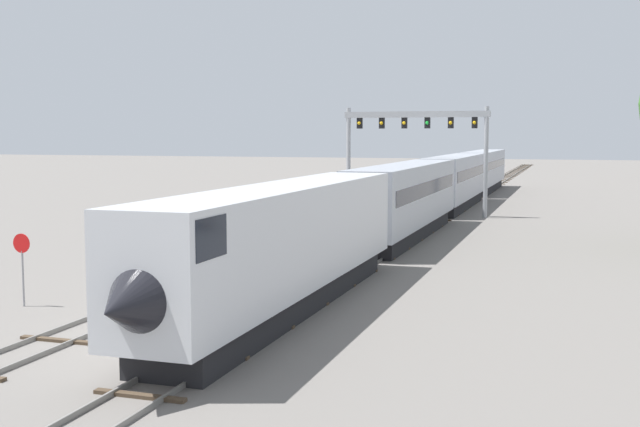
# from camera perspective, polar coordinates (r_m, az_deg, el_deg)

# --- Properties ---
(ground_plane) EXTENTS (400.00, 400.00, 0.00)m
(ground_plane) POSITION_cam_1_polar(r_m,az_deg,el_deg) (27.20, -9.99, -8.65)
(ground_plane) COLOR slate
(track_main) EXTENTS (2.60, 200.00, 0.16)m
(track_main) POSITION_cam_1_polar(r_m,az_deg,el_deg) (84.15, 10.83, 1.08)
(track_main) COLOR slate
(track_main) RESTS_ON ground
(track_near) EXTENTS (2.60, 160.00, 0.16)m
(track_near) POSITION_cam_1_polar(r_m,az_deg,el_deg) (65.55, 3.84, -0.11)
(track_near) COLOR slate
(track_near) RESTS_ON ground
(passenger_train) EXTENTS (3.04, 89.75, 4.80)m
(passenger_train) POSITION_cam_1_polar(r_m,az_deg,el_deg) (62.80, 8.40, 1.90)
(passenger_train) COLOR silver
(passenger_train) RESTS_ON ground
(signal_gantry) EXTENTS (12.10, 0.49, 8.97)m
(signal_gantry) POSITION_cam_1_polar(r_m,az_deg,el_deg) (65.79, 6.92, 5.56)
(signal_gantry) COLOR #999BA0
(signal_gantry) RESTS_ON ground
(stop_sign) EXTENTS (0.76, 0.08, 2.88)m
(stop_sign) POSITION_cam_1_polar(r_m,az_deg,el_deg) (32.92, -20.71, -3.10)
(stop_sign) COLOR gray
(stop_sign) RESTS_ON ground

